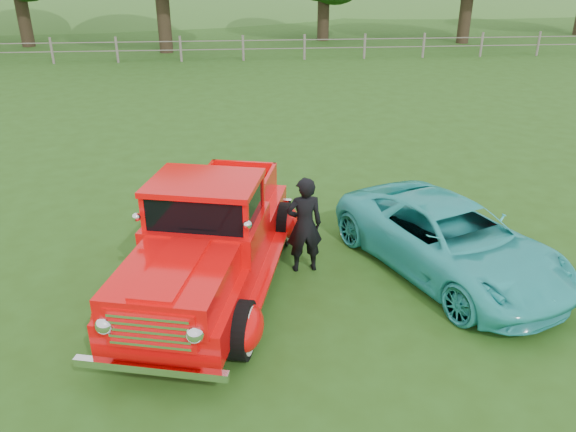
{
  "coord_description": "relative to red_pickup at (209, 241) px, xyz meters",
  "views": [
    {
      "loc": [
        -0.56,
        -6.19,
        4.6
      ],
      "look_at": [
        0.16,
        1.2,
        1.17
      ],
      "focal_mm": 35.0,
      "sensor_mm": 36.0,
      "label": 1
    }
  ],
  "objects": [
    {
      "name": "ground",
      "position": [
        1.0,
        -1.26,
        -0.8
      ],
      "size": [
        140.0,
        140.0,
        0.0
      ],
      "primitive_type": "plane",
      "color": "#274C14",
      "rests_on": "ground"
    },
    {
      "name": "distant_hills",
      "position": [
        -3.08,
        58.21,
        -5.34
      ],
      "size": [
        116.0,
        60.0,
        18.0
      ],
      "color": "#386525",
      "rests_on": "ground"
    },
    {
      "name": "fence_line",
      "position": [
        1.0,
        20.74,
        -0.19
      ],
      "size": [
        48.0,
        0.12,
        1.2
      ],
      "color": "slate",
      "rests_on": "ground"
    },
    {
      "name": "red_pickup",
      "position": [
        0.0,
        0.0,
        0.0
      ],
      "size": [
        3.11,
        5.26,
        1.78
      ],
      "rotation": [
        0.0,
        0.0,
        -0.25
      ],
      "color": "black",
      "rests_on": "ground"
    },
    {
      "name": "teal_sedan",
      "position": [
        3.74,
        0.11,
        -0.22
      ],
      "size": [
        3.34,
        4.53,
        1.14
      ],
      "primitive_type": "imported",
      "rotation": [
        0.0,
        0.0,
        0.4
      ],
      "color": "#2EBBB9",
      "rests_on": "ground"
    },
    {
      "name": "man",
      "position": [
        1.47,
        0.4,
        -0.0
      ],
      "size": [
        0.61,
        0.43,
        1.59
      ],
      "primitive_type": "imported",
      "rotation": [
        0.0,
        0.0,
        3.23
      ],
      "color": "black",
      "rests_on": "ground"
    }
  ]
}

